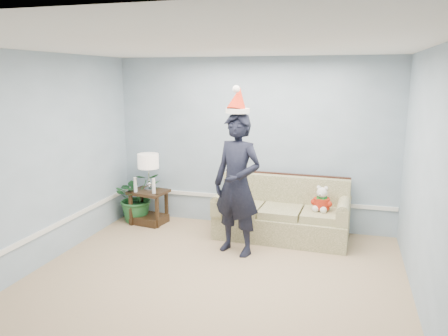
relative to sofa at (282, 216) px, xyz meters
name	(u,v)px	position (x,y,z in m)	size (l,w,h in m)	color
room_shell	(202,178)	(-0.56, -2.09, 1.02)	(4.54, 5.04, 2.74)	tan
wainscot_trim	(151,216)	(-1.74, -0.91, 0.12)	(4.49, 4.99, 0.06)	white
sofa	(282,216)	(0.00, 0.00, 0.00)	(1.99, 0.92, 0.92)	#535829
side_table	(149,210)	(-2.21, 0.01, -0.11)	(0.65, 0.57, 0.56)	#342313
table_lamp	(148,163)	(-2.21, 0.03, 0.70)	(0.34, 0.34, 0.61)	silver
candle_pair	(144,186)	(-2.21, -0.13, 0.35)	(0.39, 0.06, 0.24)	silver
houseplant	(137,196)	(-2.45, 0.06, 0.10)	(0.76, 0.66, 0.85)	#20592A
man	(237,184)	(-0.51, -0.78, 0.64)	(0.71, 0.46, 1.94)	black
santa_hat	(238,101)	(-0.51, -0.77, 1.76)	(0.39, 0.42, 0.37)	silver
teddy_bear	(322,202)	(0.58, -0.08, 0.29)	(0.28, 0.29, 0.38)	silver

